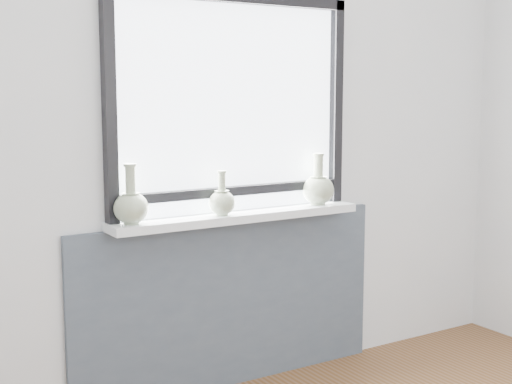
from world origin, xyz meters
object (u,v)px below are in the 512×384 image
windowsill (239,217)px  vase_a (131,205)px  vase_b (222,201)px  vase_c (318,188)px

windowsill → vase_a: size_ratio=4.89×
vase_a → vase_b: size_ratio=1.26×
windowsill → vase_b: size_ratio=6.18×
windowsill → vase_c: vase_c is taller
vase_a → vase_c: vase_a is taller
vase_a → vase_c: 1.04m
windowsill → vase_a: vase_a is taller
windowsill → vase_a: (-0.56, -0.01, 0.10)m
vase_b → vase_c: size_ratio=0.80×
windowsill → vase_b: (-0.11, -0.02, 0.09)m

